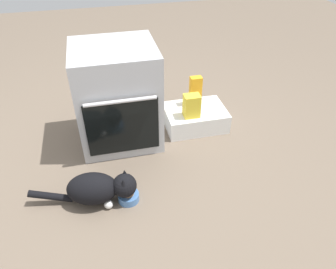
{
  "coord_description": "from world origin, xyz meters",
  "views": [
    {
      "loc": [
        -0.06,
        -1.6,
        1.53
      ],
      "look_at": [
        0.32,
        0.04,
        0.25
      ],
      "focal_mm": 34.31,
      "sensor_mm": 36.0,
      "label": 1
    }
  ],
  "objects_px": {
    "oven": "(117,96)",
    "pantry_cabinet": "(195,117)",
    "food_bowl": "(129,196)",
    "juice_carton": "(195,91)",
    "snack_bag": "(192,106)",
    "cat": "(99,188)"
  },
  "relations": [
    {
      "from": "oven",
      "to": "pantry_cabinet",
      "type": "bearing_deg",
      "value": 1.8
    },
    {
      "from": "oven",
      "to": "food_bowl",
      "type": "bearing_deg",
      "value": -92.92
    },
    {
      "from": "pantry_cabinet",
      "to": "food_bowl",
      "type": "distance_m",
      "value": 0.92
    },
    {
      "from": "oven",
      "to": "pantry_cabinet",
      "type": "xyz_separation_m",
      "value": [
        0.6,
        0.02,
        -0.29
      ]
    },
    {
      "from": "juice_carton",
      "to": "food_bowl",
      "type": "bearing_deg",
      "value": -130.96
    },
    {
      "from": "food_bowl",
      "to": "snack_bag",
      "type": "distance_m",
      "value": 0.85
    },
    {
      "from": "cat",
      "to": "juice_carton",
      "type": "relative_size",
      "value": 2.7
    },
    {
      "from": "food_bowl",
      "to": "cat",
      "type": "height_order",
      "value": "cat"
    },
    {
      "from": "pantry_cabinet",
      "to": "cat",
      "type": "height_order",
      "value": "cat"
    },
    {
      "from": "food_bowl",
      "to": "pantry_cabinet",
      "type": "bearing_deg",
      "value": 46.68
    },
    {
      "from": "food_bowl",
      "to": "juice_carton",
      "type": "relative_size",
      "value": 0.54
    },
    {
      "from": "food_bowl",
      "to": "juice_carton",
      "type": "xyz_separation_m",
      "value": [
        0.65,
        0.75,
        0.24
      ]
    },
    {
      "from": "oven",
      "to": "cat",
      "type": "relative_size",
      "value": 1.13
    },
    {
      "from": "pantry_cabinet",
      "to": "cat",
      "type": "xyz_separation_m",
      "value": [
        -0.8,
        -0.64,
        0.04
      ]
    },
    {
      "from": "cat",
      "to": "snack_bag",
      "type": "relative_size",
      "value": 3.6
    },
    {
      "from": "pantry_cabinet",
      "to": "juice_carton",
      "type": "distance_m",
      "value": 0.21
    },
    {
      "from": "cat",
      "to": "juice_carton",
      "type": "distance_m",
      "value": 1.1
    },
    {
      "from": "pantry_cabinet",
      "to": "food_bowl",
      "type": "relative_size",
      "value": 3.64
    },
    {
      "from": "oven",
      "to": "snack_bag",
      "type": "xyz_separation_m",
      "value": [
        0.54,
        -0.06,
        -0.12
      ]
    },
    {
      "from": "oven",
      "to": "snack_bag",
      "type": "height_order",
      "value": "oven"
    },
    {
      "from": "food_bowl",
      "to": "cat",
      "type": "xyz_separation_m",
      "value": [
        -0.17,
        0.03,
        0.08
      ]
    },
    {
      "from": "pantry_cabinet",
      "to": "juice_carton",
      "type": "xyz_separation_m",
      "value": [
        0.02,
        0.08,
        0.2
      ]
    }
  ]
}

